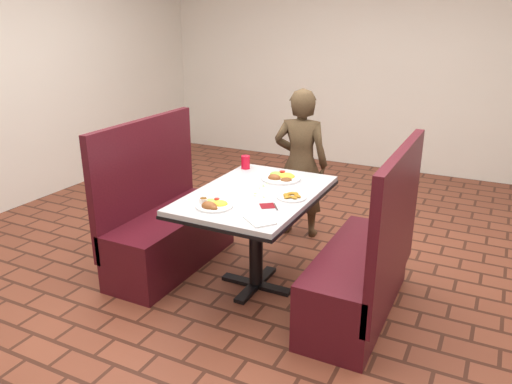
% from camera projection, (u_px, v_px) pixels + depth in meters
% --- Properties ---
extents(room, '(7.00, 7.04, 2.82)m').
position_uv_depth(room, '(256.00, 16.00, 3.10)').
color(room, brown).
rests_on(room, ground).
extents(dining_table, '(0.81, 1.21, 0.75)m').
position_uv_depth(dining_table, '(256.00, 205.00, 3.52)').
color(dining_table, '#BBBEC1').
rests_on(dining_table, ground).
extents(booth_bench_left, '(0.47, 1.20, 1.17)m').
position_uv_depth(booth_bench_left, '(166.00, 227.00, 3.97)').
color(booth_bench_left, '#4C111A').
rests_on(booth_bench_left, ground).
extents(booth_bench_right, '(0.47, 1.20, 1.17)m').
position_uv_depth(booth_bench_right, '(364.00, 270.00, 3.29)').
color(booth_bench_right, '#4C111A').
rests_on(booth_bench_right, ground).
extents(diner_person, '(0.53, 0.39, 1.34)m').
position_uv_depth(diner_person, '(301.00, 164.00, 4.44)').
color(diner_person, brown).
rests_on(diner_person, ground).
extents(near_dinner_plate, '(0.24, 0.24, 0.07)m').
position_uv_depth(near_dinner_plate, '(213.00, 203.00, 3.21)').
color(near_dinner_plate, white).
rests_on(near_dinner_plate, dining_table).
extents(far_dinner_plate, '(0.29, 0.29, 0.08)m').
position_uv_depth(far_dinner_plate, '(281.00, 176.00, 3.75)').
color(far_dinner_plate, white).
rests_on(far_dinner_plate, dining_table).
extents(plantain_plate, '(0.20, 0.20, 0.03)m').
position_uv_depth(plantain_plate, '(292.00, 197.00, 3.36)').
color(plantain_plate, white).
rests_on(plantain_plate, dining_table).
extents(maroon_napkin, '(0.13, 0.13, 0.00)m').
position_uv_depth(maroon_napkin, '(268.00, 206.00, 3.23)').
color(maroon_napkin, maroon).
rests_on(maroon_napkin, dining_table).
extents(spoon_utensil, '(0.08, 0.11, 0.00)m').
position_uv_depth(spoon_utensil, '(276.00, 207.00, 3.20)').
color(spoon_utensil, silver).
rests_on(spoon_utensil, dining_table).
extents(red_tumbler, '(0.07, 0.07, 0.11)m').
position_uv_depth(red_tumbler, '(246.00, 162.00, 4.00)').
color(red_tumbler, red).
rests_on(red_tumbler, dining_table).
extents(paper_napkin, '(0.23, 0.23, 0.01)m').
position_uv_depth(paper_napkin, '(260.00, 220.00, 2.99)').
color(paper_napkin, white).
rests_on(paper_napkin, dining_table).
extents(knife_utensil, '(0.07, 0.16, 0.00)m').
position_uv_depth(knife_utensil, '(225.00, 205.00, 3.23)').
color(knife_utensil, silver).
rests_on(knife_utensil, dining_table).
extents(fork_utensil, '(0.03, 0.14, 0.00)m').
position_uv_depth(fork_utensil, '(213.00, 205.00, 3.23)').
color(fork_utensil, silver).
rests_on(fork_utensil, dining_table).
extents(lettuce_shreds, '(0.28, 0.32, 0.00)m').
position_uv_depth(lettuce_shreds, '(265.00, 190.00, 3.52)').
color(lettuce_shreds, '#8CC24D').
rests_on(lettuce_shreds, dining_table).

